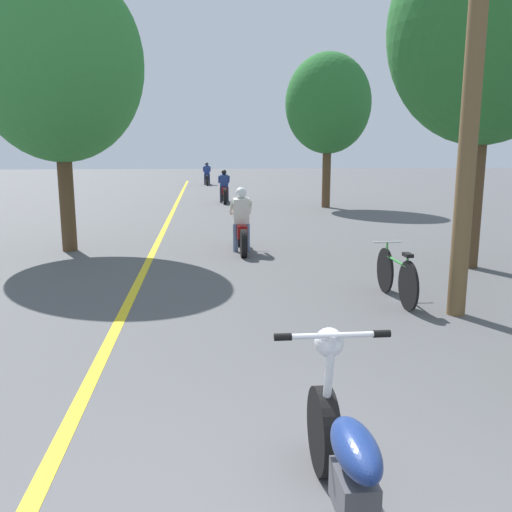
{
  "coord_description": "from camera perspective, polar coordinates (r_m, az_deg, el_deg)",
  "views": [
    {
      "loc": [
        -0.57,
        -2.39,
        2.22
      ],
      "look_at": [
        0.07,
        4.23,
        0.9
      ],
      "focal_mm": 38.0,
      "sensor_mm": 36.0,
      "label": 1
    }
  ],
  "objects": [
    {
      "name": "motorcycle_rider_lead",
      "position": [
        11.87,
        -1.56,
        3.05
      ],
      "size": [
        0.5,
        1.96,
        1.4
      ],
      "color": "black",
      "rests_on": "ground"
    },
    {
      "name": "roadside_tree_right_near",
      "position": [
        11.09,
        23.12,
        21.01
      ],
      "size": [
        3.49,
        3.15,
        6.3
      ],
      "color": "#513A23",
      "rests_on": "ground"
    },
    {
      "name": "utility_pole",
      "position": [
        7.75,
        22.25,
        21.69
      ],
      "size": [
        1.1,
        0.24,
        7.28
      ],
      "color": "brown",
      "rests_on": "ground"
    },
    {
      "name": "motorcycle_rider_far",
      "position": [
        34.42,
        -5.18,
        8.36
      ],
      "size": [
        0.5,
        2.15,
        1.4
      ],
      "color": "black",
      "rests_on": "ground"
    },
    {
      "name": "motorcycle_rider_mid",
      "position": [
        22.85,
        -3.37,
        6.93
      ],
      "size": [
        0.5,
        2.12,
        1.37
      ],
      "color": "black",
      "rests_on": "ground"
    },
    {
      "name": "lane_stripe_center",
      "position": [
        14.83,
        -9.81,
        2.46
      ],
      "size": [
        0.14,
        48.0,
        0.01
      ],
      "primitive_type": "cube",
      "color": "yellow",
      "rests_on": "ground"
    },
    {
      "name": "motorcycle_foreground",
      "position": [
        3.31,
        10.05,
        -21.78
      ],
      "size": [
        0.75,
        2.13,
        1.08
      ],
      "color": "black",
      "rests_on": "ground"
    },
    {
      "name": "roadside_tree_left",
      "position": [
        12.65,
        -20.16,
        18.48
      ],
      "size": [
        3.56,
        3.2,
        6.02
      ],
      "color": "#513A23",
      "rests_on": "ground"
    },
    {
      "name": "bicycle_parked",
      "position": [
        8.25,
        14.54,
        -2.04
      ],
      "size": [
        0.44,
        1.69,
        0.82
      ],
      "color": "black",
      "rests_on": "ground"
    },
    {
      "name": "roadside_tree_right_far",
      "position": [
        21.13,
        7.61,
        15.58
      ],
      "size": [
        3.21,
        2.89,
        5.73
      ],
      "color": "#513A23",
      "rests_on": "ground"
    }
  ]
}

